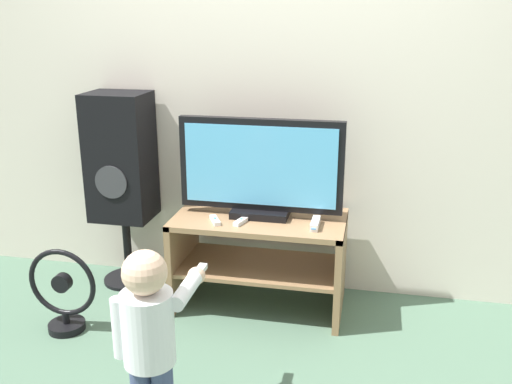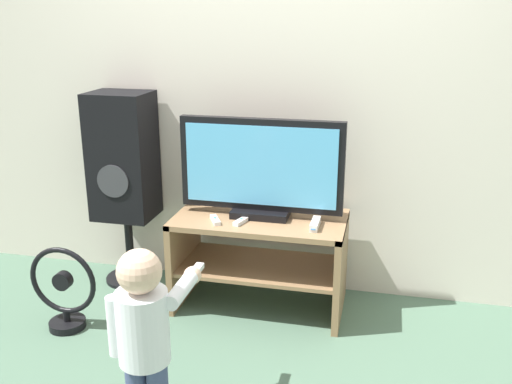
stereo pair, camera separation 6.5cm
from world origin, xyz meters
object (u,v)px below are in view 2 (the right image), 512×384
at_px(remote_secondary, 241,221).
at_px(speaker_tower, 123,161).
at_px(television, 261,169).
at_px(floor_fan, 64,292).
at_px(game_console, 315,224).
at_px(child, 145,327).
at_px(remote_primary, 215,220).

distance_m(remote_secondary, speaker_tower, 0.86).
bearing_deg(television, remote_secondary, -120.22).
bearing_deg(floor_fan, game_console, 17.24).
distance_m(speaker_tower, floor_fan, 0.85).
relative_size(television, floor_fan, 1.93).
height_order(television, child, television).
xyz_separation_m(remote_secondary, child, (-0.13, -1.00, -0.08)).
distance_m(remote_primary, floor_fan, 0.89).
height_order(television, remote_primary, television).
bearing_deg(remote_primary, remote_secondary, 7.48).
height_order(game_console, remote_secondary, game_console).
relative_size(game_console, remote_secondary, 1.21).
relative_size(child, speaker_tower, 0.67).
relative_size(game_console, speaker_tower, 0.14).
height_order(remote_primary, remote_secondary, same).
relative_size(television, speaker_tower, 0.76).
height_order(remote_primary, child, child).
relative_size(television, remote_secondary, 6.73).
distance_m(television, child, 1.20).
xyz_separation_m(remote_primary, child, (0.02, -0.98, -0.08)).
height_order(remote_primary, floor_fan, remote_primary).
bearing_deg(child, television, 79.74).
bearing_deg(game_console, child, -117.13).
distance_m(television, floor_fan, 1.24).
relative_size(child, floor_fan, 1.70).
height_order(game_console, remote_primary, game_console).
height_order(child, floor_fan, child).
xyz_separation_m(game_console, floor_fan, (-1.28, -0.40, -0.35)).
relative_size(remote_secondary, speaker_tower, 0.11).
bearing_deg(remote_secondary, television, 59.78).
relative_size(speaker_tower, floor_fan, 2.54).
bearing_deg(remote_primary, child, -89.07).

